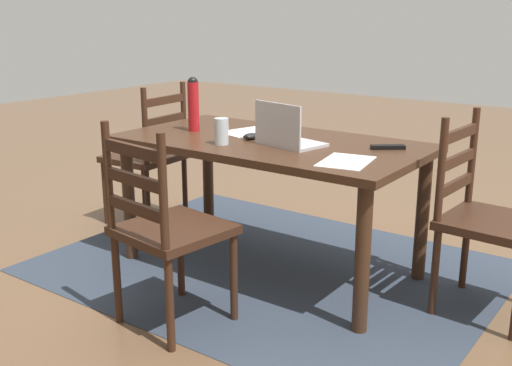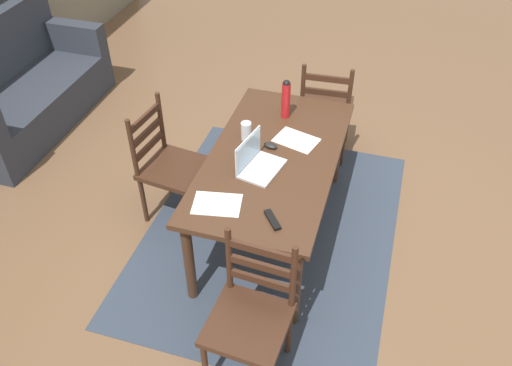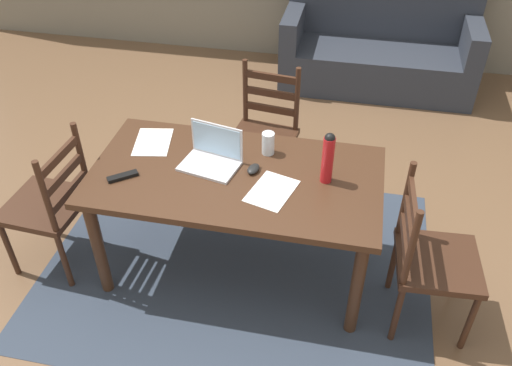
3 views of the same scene
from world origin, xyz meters
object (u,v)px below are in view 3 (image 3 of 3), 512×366
dining_table (236,187)px  tv_remote (123,176)px  couch (378,48)px  water_bottle (328,157)px  chair_right_near (431,260)px  chair_left_near (50,205)px  chair_far_head (263,137)px  drinking_glass (268,143)px  computer_mouse (253,169)px  laptop (213,154)px

dining_table → tv_remote: size_ratio=9.64×
couch → water_bottle: (-0.26, -2.66, 0.54)m
dining_table → chair_right_near: bearing=-9.0°
dining_table → chair_left_near: chair_left_near is taller
dining_table → chair_right_near: (1.11, -0.18, -0.18)m
chair_far_head → drinking_glass: (0.14, -0.57, 0.34)m
computer_mouse → laptop: bearing=-174.9°
chair_far_head → drinking_glass: chair_far_head is taller
chair_far_head → chair_left_near: 1.48m
chair_far_head → computer_mouse: (0.09, -0.76, 0.29)m
chair_right_near → laptop: size_ratio=2.64×
couch → tv_remote: 3.20m
drinking_glass → dining_table: bearing=-120.7°
dining_table → chair_far_head: chair_far_head is taller
chair_left_near → drinking_glass: chair_left_near is taller
chair_left_near → tv_remote: (0.50, 0.02, 0.28)m
chair_right_near → couch: size_ratio=0.53×
laptop → water_bottle: bearing=-3.1°
chair_far_head → laptop: (-0.16, -0.73, 0.33)m
chair_right_near → tv_remote: size_ratio=5.59×
chair_right_near → tv_remote: (-1.71, 0.02, 0.28)m
laptop → drinking_glass: laptop is taller
drinking_glass → chair_right_near: bearing=-23.1°
chair_right_near → dining_table: bearing=171.0°
chair_far_head → computer_mouse: 0.82m
chair_right_near → laptop: bearing=168.6°
dining_table → couch: size_ratio=0.91×
water_bottle → tv_remote: water_bottle is taller
dining_table → chair_far_head: size_ratio=1.72×
chair_right_near → tv_remote: 1.74m
laptop → drinking_glass: size_ratio=2.63×
laptop → computer_mouse: laptop is taller
laptop → chair_far_head: bearing=77.9°
chair_far_head → laptop: laptop is taller
dining_table → chair_right_near: chair_right_near is taller
chair_far_head → chair_right_near: bearing=-41.6°
laptop → water_bottle: 0.66m
dining_table → laptop: 0.23m
chair_right_near → computer_mouse: 1.08m
couch → chair_left_near: bearing=-123.1°
chair_right_near → drinking_glass: size_ratio=6.96×
couch → laptop: 2.82m
laptop → water_bottle: size_ratio=1.16×
chair_left_near → laptop: 1.04m
drinking_glass → computer_mouse: drinking_glass is taller
chair_left_near → couch: couch is taller
chair_far_head → tv_remote: (-0.61, -0.96, 0.28)m
laptop → tv_remote: size_ratio=2.11×
dining_table → computer_mouse: computer_mouse is taller
computer_mouse → tv_remote: bearing=-150.8°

